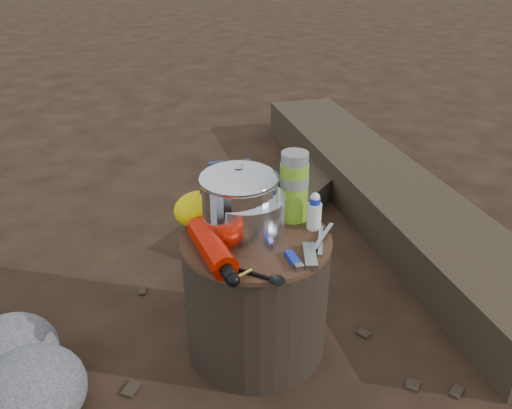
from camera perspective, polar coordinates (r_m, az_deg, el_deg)
name	(u,v)px	position (r m, az deg, el deg)	size (l,w,h in m)	color
ground	(256,344)	(1.70, 0.00, -14.50)	(60.00, 60.00, 0.00)	black
stump	(256,294)	(1.58, 0.00, -9.41)	(0.41, 0.41, 0.38)	black
log_main	(383,191)	(2.44, 13.19, 1.41)	(0.37, 2.18, 0.18)	#33291D
log_small	(305,187)	(2.50, 5.15, 1.83)	(0.24, 1.29, 0.11)	#33291D
foil_windscreen	(247,217)	(1.44, -0.96, -1.38)	(0.21, 0.21, 0.13)	silver
camping_pot	(239,202)	(1.43, -1.81, 0.22)	(0.21, 0.21, 0.21)	silver
fuel_bottle	(212,248)	(1.37, -4.66, -4.57)	(0.07, 0.27, 0.07)	#C51000
thermos	(294,187)	(1.53, 4.01, 1.89)	(0.08, 0.08, 0.20)	#7FBC26
travel_mug	(267,191)	(1.59, 1.21, 1.46)	(0.08, 0.08, 0.12)	black
stuff_sack	(199,209)	(1.52, -5.97, -0.48)	(0.15, 0.12, 0.10)	yellow
food_pouch	(231,187)	(1.58, -2.67, 1.86)	(0.12, 0.03, 0.15)	navy
lighter	(293,258)	(1.38, 3.91, -5.69)	(0.02, 0.08, 0.02)	#1B2DBC
multitool	(310,256)	(1.39, 5.70, -5.40)	(0.03, 0.11, 0.02)	#ADAEB3
pot_grabber	(321,240)	(1.46, 6.81, -3.68)	(0.04, 0.15, 0.01)	#ADAEB3
spork	(251,273)	(1.32, -0.50, -7.20)	(0.03, 0.15, 0.01)	black
squeeze_bottle	(314,213)	(1.50, 6.16, -0.88)	(0.04, 0.04, 0.10)	white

